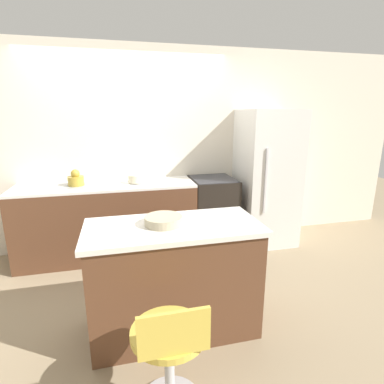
{
  "coord_description": "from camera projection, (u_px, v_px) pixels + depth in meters",
  "views": [
    {
      "loc": [
        -0.14,
        -3.34,
        1.77
      ],
      "look_at": [
        0.57,
        -0.43,
        0.98
      ],
      "focal_mm": 28.0,
      "sensor_mm": 36.0,
      "label": 1
    }
  ],
  "objects": [
    {
      "name": "ground_plane",
      "position": [
        138.0,
        264.0,
        3.62
      ],
      "size": [
        14.0,
        14.0,
        0.0
      ],
      "primitive_type": "plane",
      "color": "#998466"
    },
    {
      "name": "wall_back",
      "position": [
        130.0,
        150.0,
        3.92
      ],
      "size": [
        8.0,
        0.06,
        2.6
      ],
      "color": "silver",
      "rests_on": "ground_plane"
    },
    {
      "name": "back_counter",
      "position": [
        109.0,
        221.0,
        3.74
      ],
      "size": [
        2.13,
        0.62,
        0.94
      ],
      "color": "brown",
      "rests_on": "ground_plane"
    },
    {
      "name": "kitchen_island",
      "position": [
        174.0,
        278.0,
        2.43
      ],
      "size": [
        1.36,
        0.64,
        0.93
      ],
      "color": "brown",
      "rests_on": "ground_plane"
    },
    {
      "name": "oven_range",
      "position": [
        213.0,
        212.0,
        4.05
      ],
      "size": [
        0.57,
        0.63,
        0.94
      ],
      "color": "black",
      "rests_on": "ground_plane"
    },
    {
      "name": "refrigerator",
      "position": [
        266.0,
        178.0,
        4.07
      ],
      "size": [
        0.73,
        0.72,
        1.81
      ],
      "color": "silver",
      "rests_on": "ground_plane"
    },
    {
      "name": "stool_chair",
      "position": [
        170.0,
        356.0,
        1.74
      ],
      "size": [
        0.45,
        0.45,
        0.81
      ],
      "color": "#B7B7BC",
      "rests_on": "ground_plane"
    },
    {
      "name": "kettle",
      "position": [
        76.0,
        179.0,
        3.53
      ],
      "size": [
        0.18,
        0.18,
        0.19
      ],
      "color": "#B29333",
      "rests_on": "back_counter"
    },
    {
      "name": "mixing_bowl",
      "position": [
        137.0,
        178.0,
        3.7
      ],
      "size": [
        0.2,
        0.2,
        0.1
      ],
      "color": "beige",
      "rests_on": "back_counter"
    },
    {
      "name": "fruit_bowl",
      "position": [
        164.0,
        220.0,
        2.32
      ],
      "size": [
        0.3,
        0.3,
        0.07
      ],
      "color": "#C1B28E",
      "rests_on": "kitchen_island"
    }
  ]
}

